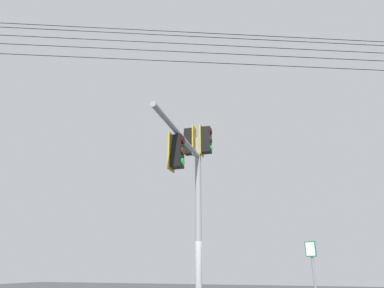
{
  "coord_description": "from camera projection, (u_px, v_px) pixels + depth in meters",
  "views": [
    {
      "loc": [
        -9.51,
        -3.46,
        1.75
      ],
      "look_at": [
        0.16,
        -0.34,
        5.42
      ],
      "focal_mm": 32.09,
      "sensor_mm": 36.0,
      "label": 1
    }
  ],
  "objects": [
    {
      "name": "overhead_wire_span",
      "position": [
        227.0,
        47.0,
        12.97
      ],
      "size": [
        9.24,
        22.78,
        1.43
      ],
      "color": "black"
    },
    {
      "name": "route_sign_primary",
      "position": [
        314.0,
        274.0,
        10.1
      ],
      "size": [
        0.16,
        0.32,
        2.55
      ],
      "color": "slate",
      "rests_on": "ground"
    },
    {
      "name": "signal_mast_assembly",
      "position": [
        193.0,
        174.0,
        10.58
      ],
      "size": [
        4.27,
        0.97,
        6.3
      ],
      "color": "gray",
      "rests_on": "ground"
    }
  ]
}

